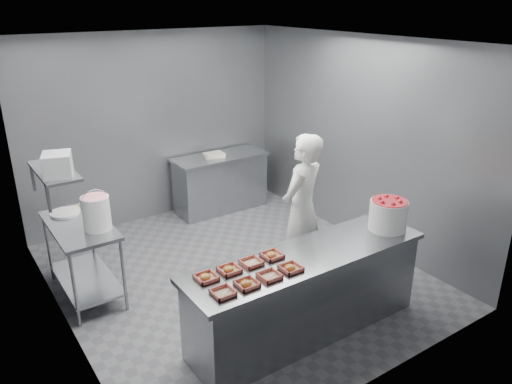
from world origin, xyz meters
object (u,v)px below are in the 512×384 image
at_px(tray_0, 223,293).
at_px(tray_2, 269,276).
at_px(tray_5, 229,269).
at_px(appliance, 57,164).
at_px(service_counter, 306,293).
at_px(glaze_bucket, 96,212).
at_px(tray_7, 272,255).
at_px(prep_table, 82,249).
at_px(worker, 302,210).
at_px(tray_1, 247,284).
at_px(tray_3, 291,268).
at_px(tray_6, 251,262).
at_px(strawberry_tub, 388,214).
at_px(back_counter, 220,182).
at_px(tray_4, 206,277).

distance_m(tray_0, tray_2, 0.48).
bearing_deg(tray_5, appliance, 122.49).
xyz_separation_m(service_counter, glaze_bucket, (-1.51, 1.71, 0.64)).
xyz_separation_m(tray_7, appliance, (-1.49, 1.59, 0.76)).
height_order(service_counter, tray_2, tray_2).
relative_size(prep_table, worker, 0.66).
distance_m(tray_1, tray_3, 0.48).
bearing_deg(tray_5, tray_1, -90.00).
distance_m(tray_5, glaze_bucket, 1.72).
bearing_deg(tray_6, tray_0, -148.71).
relative_size(tray_6, appliance, 0.61).
bearing_deg(worker, tray_0, 9.55).
bearing_deg(appliance, strawberry_tub, -14.02).
relative_size(tray_3, strawberry_tub, 0.47).
height_order(tray_2, worker, worker).
xyz_separation_m(prep_table, tray_6, (1.08, -1.80, 0.33)).
xyz_separation_m(tray_7, glaze_bucket, (-1.18, 1.56, 0.17)).
relative_size(tray_6, strawberry_tub, 0.47).
distance_m(tray_2, tray_5, 0.38).
bearing_deg(tray_5, tray_7, 0.00).
xyz_separation_m(tray_0, worker, (1.66, 1.00, -0.01)).
bearing_deg(tray_5, worker, 26.53).
xyz_separation_m(tray_1, tray_7, (0.48, 0.29, 0.00)).
height_order(tray_0, appliance, appliance).
height_order(tray_6, appliance, appliance).
height_order(back_counter, glaze_bucket, glaze_bucket).
bearing_deg(tray_3, tray_0, 180.00).
xyz_separation_m(service_counter, tray_0, (-1.05, -0.15, 0.47)).
bearing_deg(glaze_bucket, tray_6, -58.86).
height_order(tray_7, glaze_bucket, glaze_bucket).
xyz_separation_m(service_counter, worker, (0.62, 0.86, 0.46)).
distance_m(prep_table, tray_5, 2.02).
xyz_separation_m(prep_table, tray_0, (0.60, -2.10, 0.33)).
xyz_separation_m(prep_table, glaze_bucket, (0.14, -0.24, 0.50)).
bearing_deg(strawberry_tub, tray_6, 173.47).
xyz_separation_m(tray_5, worker, (1.43, 0.71, -0.01)).
distance_m(prep_table, strawberry_tub, 3.40).
distance_m(tray_3, tray_4, 0.78).
bearing_deg(prep_table, tray_5, -65.00).
bearing_deg(tray_0, strawberry_tub, 2.85).
bearing_deg(back_counter, worker, -96.77).
bearing_deg(tray_3, service_counter, 23.91).
height_order(service_counter, worker, worker).
relative_size(strawberry_tub, glaze_bucket, 0.89).
xyz_separation_m(service_counter, tray_5, (-0.81, 0.15, 0.47)).
bearing_deg(tray_3, tray_5, 148.71).
distance_m(prep_table, tray_3, 2.50).
height_order(prep_table, tray_6, tray_6).
relative_size(tray_5, tray_6, 1.00).
height_order(prep_table, tray_4, tray_4).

